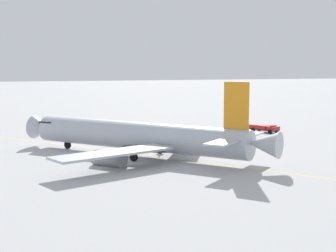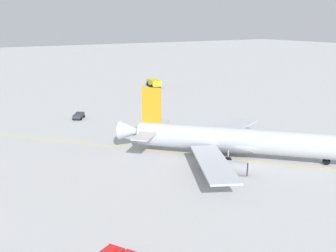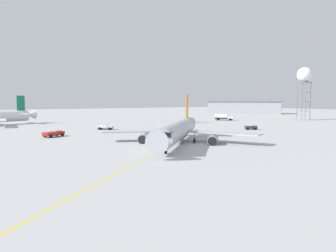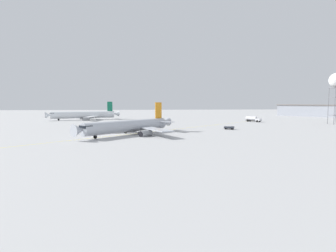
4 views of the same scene
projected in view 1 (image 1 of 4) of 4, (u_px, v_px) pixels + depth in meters
ground_plane at (139, 153)px, 71.52m from camera, size 600.00×600.00×0.00m
airliner_main at (140, 138)px, 68.81m from camera, size 30.96×29.97×10.59m
ops_pickup_truck at (264, 128)px, 93.48m from camera, size 5.82×4.42×1.41m
taxiway_centreline at (173, 159)px, 67.44m from camera, size 135.93×111.79×0.01m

